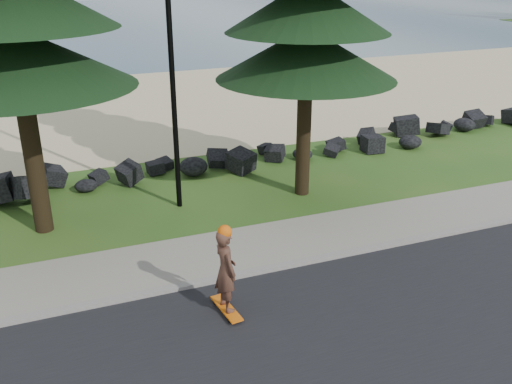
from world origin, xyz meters
TOP-DOWN VIEW (x-y plane):
  - ground at (0.00, 0.00)m, footprint 160.00×160.00m
  - kerb at (0.00, -0.90)m, footprint 160.00×0.20m
  - sidewalk at (0.00, 0.20)m, footprint 160.00×2.00m
  - beach_sand at (0.00, 14.50)m, footprint 160.00×15.00m
  - ocean at (0.00, 51.00)m, footprint 160.00×58.00m
  - seawall_boulders at (0.00, 5.60)m, footprint 60.00×2.40m
  - lamp_post at (0.00, 3.20)m, footprint 0.25×0.14m
  - skateboarder at (-0.41, -2.03)m, footprint 0.46×1.01m

SIDE VIEW (x-z plane):
  - ground at x=0.00m, z-range 0.00..0.00m
  - seawall_boulders at x=0.00m, z-range -0.55..0.55m
  - ocean at x=0.00m, z-range 0.00..0.01m
  - beach_sand at x=0.00m, z-range 0.00..0.01m
  - sidewalk at x=0.00m, z-range 0.00..0.08m
  - kerb at x=0.00m, z-range 0.00..0.10m
  - skateboarder at x=-0.41m, z-range 0.01..1.85m
  - lamp_post at x=0.00m, z-range 0.06..8.20m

